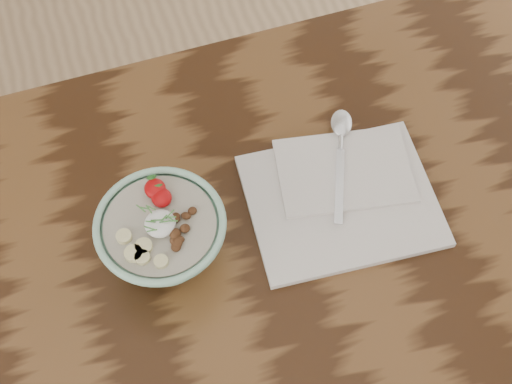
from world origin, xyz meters
The scene contains 4 objects.
table centered at (0.00, 0.00, 65.70)cm, with size 160.00×90.00×75.00cm.
breakfast_bowl centered at (6.74, 9.84, 80.77)cm, with size 17.18×17.18×11.38cm.
napkin centered at (33.23, 10.93, 75.69)cm, with size 28.18×24.12×1.64cm.
spoon centered at (36.26, 19.25, 77.07)cm, with size 9.81×18.97×1.03cm.
Camera 1 is at (5.23, -33.82, 165.19)cm, focal length 50.00 mm.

